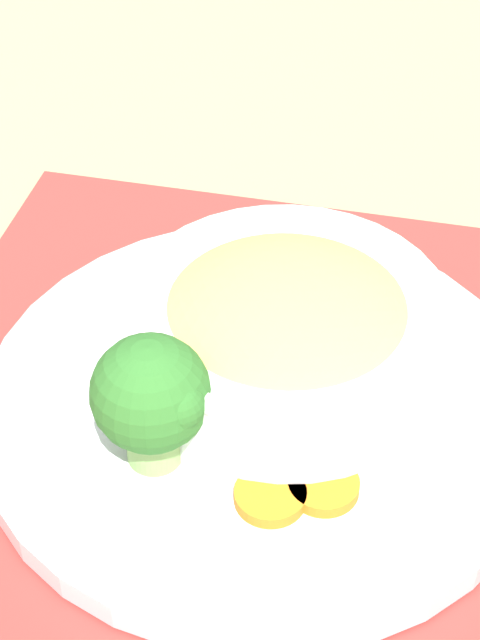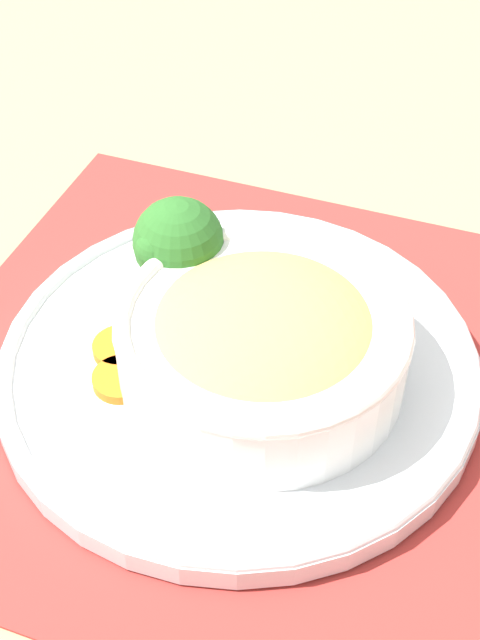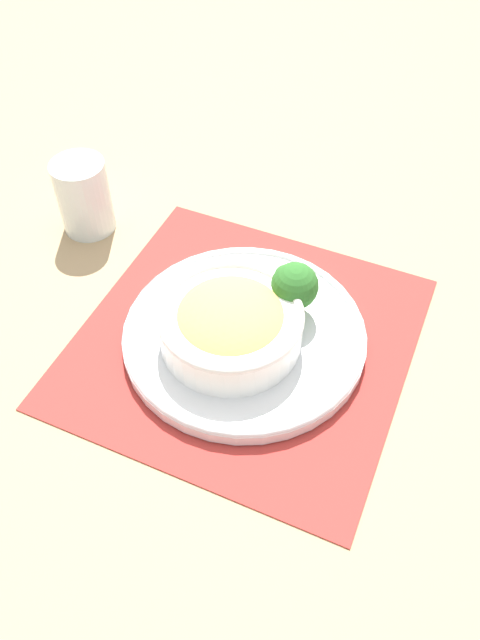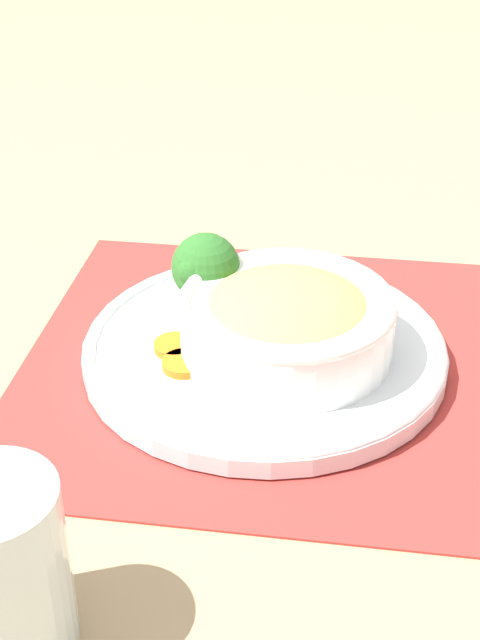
% 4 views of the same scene
% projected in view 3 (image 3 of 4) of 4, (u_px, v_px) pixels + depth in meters
% --- Properties ---
extents(ground_plane, '(4.00, 4.00, 0.00)m').
position_uv_depth(ground_plane, '(244.00, 341.00, 0.81)').
color(ground_plane, tan).
extents(placemat, '(0.43, 0.43, 0.00)m').
position_uv_depth(placemat, '(244.00, 340.00, 0.81)').
color(placemat, '#B2332D').
rests_on(placemat, ground_plane).
extents(plate, '(0.31, 0.31, 0.02)m').
position_uv_depth(plate, '(244.00, 334.00, 0.80)').
color(plate, silver).
rests_on(plate, placemat).
extents(bowl, '(0.18, 0.18, 0.06)m').
position_uv_depth(bowl, '(231.00, 323.00, 0.77)').
color(bowl, white).
rests_on(bowl, plate).
extents(broccoli_floret, '(0.06, 0.06, 0.08)m').
position_uv_depth(broccoli_floret, '(294.00, 287.00, 0.79)').
color(broccoli_floret, '#84AD5B').
rests_on(broccoli_floret, plate).
extents(carrot_slice_near, '(0.04, 0.04, 0.01)m').
position_uv_depth(carrot_slice_near, '(252.00, 286.00, 0.85)').
color(carrot_slice_near, orange).
rests_on(carrot_slice_near, plate).
extents(carrot_slice_middle, '(0.04, 0.04, 0.01)m').
position_uv_depth(carrot_slice_middle, '(231.00, 287.00, 0.85)').
color(carrot_slice_middle, orange).
rests_on(carrot_slice_middle, plate).
extents(water_glass, '(0.08, 0.08, 0.11)m').
position_uv_depth(water_glass, '(85.00, 200.00, 0.92)').
color(water_glass, silver).
rests_on(water_glass, ground_plane).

